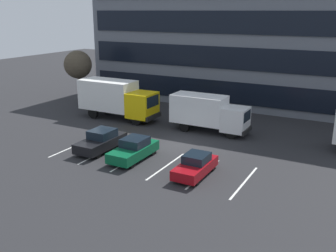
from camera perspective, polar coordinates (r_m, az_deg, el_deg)
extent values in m
plane|color=#262628|center=(31.15, 1.10, -2.87)|extent=(120.00, 120.00, 0.00)
cube|color=slate|center=(46.22, 11.74, 12.31)|extent=(36.23, 10.13, 14.40)
cube|color=black|center=(42.08, 9.25, 4.86)|extent=(34.78, 0.16, 2.30)
cube|color=black|center=(41.51, 9.48, 9.73)|extent=(34.78, 0.16, 2.30)
cube|color=black|center=(41.25, 9.73, 14.70)|extent=(34.78, 0.16, 2.30)
cube|color=silver|center=(31.80, -13.67, -2.94)|extent=(0.14, 5.40, 0.01)
cube|color=silver|center=(30.07, -9.68, -3.84)|extent=(0.14, 5.40, 0.01)
cube|color=silver|center=(28.51, -5.22, -4.82)|extent=(0.14, 5.40, 0.01)
cube|color=silver|center=(27.16, -0.26, -5.86)|extent=(0.14, 5.40, 0.01)
cube|color=silver|center=(26.03, 5.19, -6.96)|extent=(0.14, 5.40, 0.01)
cube|color=silver|center=(25.17, 11.10, -8.08)|extent=(0.14, 5.40, 0.01)
cube|color=yellow|center=(37.24, -3.79, 3.11)|extent=(2.36, 2.58, 2.36)
cube|color=black|center=(36.54, -2.26, 3.63)|extent=(0.06, 2.16, 1.04)
cube|color=white|center=(39.33, -8.73, 4.56)|extent=(5.58, 2.68, 2.90)
cube|color=black|center=(36.86, -2.14, 1.35)|extent=(0.21, 2.58, 0.43)
cylinder|color=black|center=(38.44, -2.88, 1.73)|extent=(1.07, 0.32, 1.07)
cylinder|color=black|center=(36.63, -4.68, 0.95)|extent=(1.07, 0.32, 1.07)
cylinder|color=black|center=(41.24, -8.94, 2.58)|extent=(1.07, 0.32, 1.07)
cylinder|color=black|center=(39.56, -10.88, 1.88)|extent=(1.07, 0.32, 1.07)
cube|color=white|center=(33.61, 9.83, 0.98)|extent=(2.02, 2.21, 2.02)
cube|color=black|center=(33.21, 11.48, 1.42)|extent=(0.06, 1.86, 0.89)
cube|color=white|center=(34.66, 4.55, 2.52)|extent=(4.79, 2.30, 2.49)
cube|color=black|center=(33.55, 11.47, -0.70)|extent=(0.18, 2.21, 0.37)
cylinder|color=black|center=(34.75, 10.26, -0.26)|extent=(0.92, 0.28, 0.92)
cylinder|color=black|center=(33.03, 9.21, -1.10)|extent=(0.92, 0.28, 0.92)
cylinder|color=black|center=(36.27, 3.72, 0.68)|extent=(0.92, 0.28, 0.92)
cylinder|color=black|center=(34.62, 2.40, -0.07)|extent=(0.92, 0.28, 0.92)
cube|color=black|center=(30.34, -9.79, -2.43)|extent=(1.87, 4.47, 0.73)
cube|color=black|center=(30.30, -9.59, -1.10)|extent=(1.65, 1.88, 0.62)
cylinder|color=black|center=(28.92, -10.23, -4.06)|extent=(0.23, 0.62, 0.62)
cylinder|color=black|center=(29.91, -12.67, -3.50)|extent=(0.23, 0.62, 0.62)
cylinder|color=black|center=(31.05, -6.96, -2.45)|extent=(0.23, 0.62, 0.62)
cylinder|color=black|center=(31.98, -9.34, -1.98)|extent=(0.23, 0.62, 0.62)
cube|color=#0C5933|center=(28.26, -5.07, -3.72)|extent=(1.82, 4.36, 0.71)
cube|color=black|center=(28.22, -4.86, -2.33)|extent=(1.60, 1.83, 0.61)
cylinder|color=black|center=(26.88, -5.28, -5.49)|extent=(0.22, 0.61, 0.61)
cylinder|color=black|center=(27.74, -8.02, -4.88)|extent=(0.22, 0.61, 0.61)
cylinder|color=black|center=(29.07, -2.24, -3.69)|extent=(0.22, 0.61, 0.61)
cylinder|color=black|center=(29.87, -4.86, -3.18)|extent=(0.22, 0.61, 0.61)
cube|color=maroon|center=(25.56, 4.00, -6.08)|extent=(1.66, 3.97, 0.65)
cube|color=black|center=(25.50, 4.21, -4.68)|extent=(1.46, 1.67, 0.55)
cylinder|color=black|center=(24.33, 4.28, -7.99)|extent=(0.20, 0.55, 0.55)
cylinder|color=black|center=(24.90, 1.24, -7.35)|extent=(0.20, 0.55, 0.55)
cylinder|color=black|center=(26.48, 6.56, -5.94)|extent=(0.20, 0.55, 0.55)
cylinder|color=black|center=(27.00, 3.72, -5.41)|extent=(0.20, 0.55, 0.55)
cylinder|color=#473323|center=(46.85, -12.82, 5.33)|extent=(0.28, 0.28, 3.13)
sphere|color=#4C4233|center=(46.40, -13.04, 8.75)|extent=(3.19, 3.19, 3.19)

